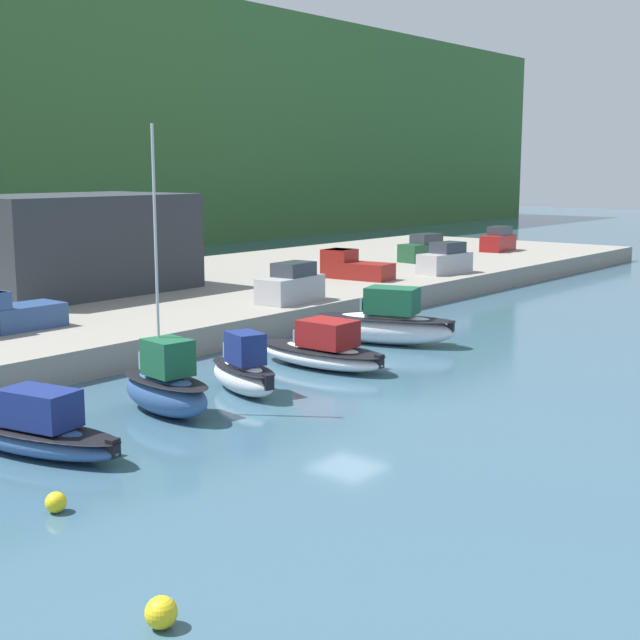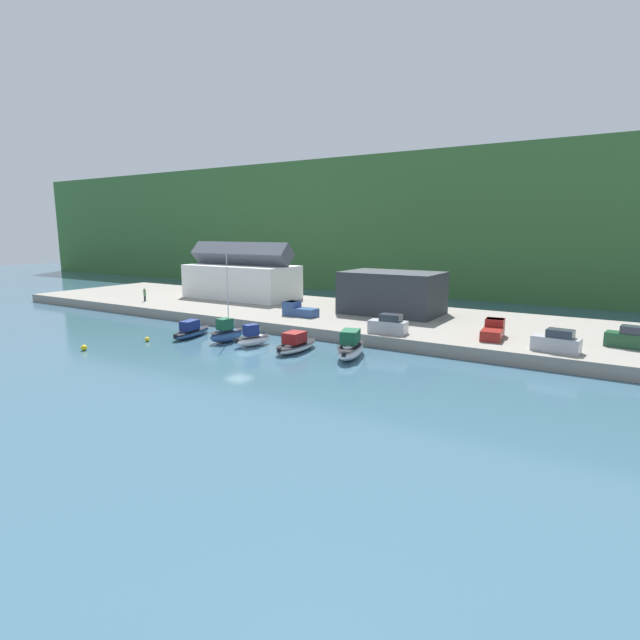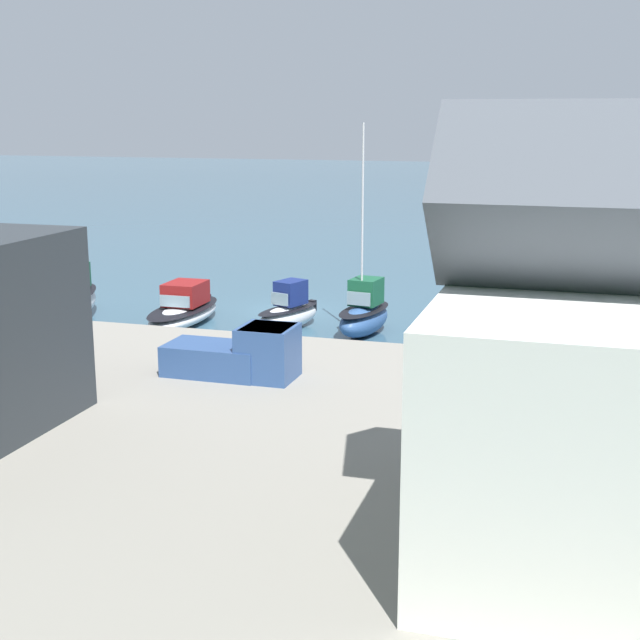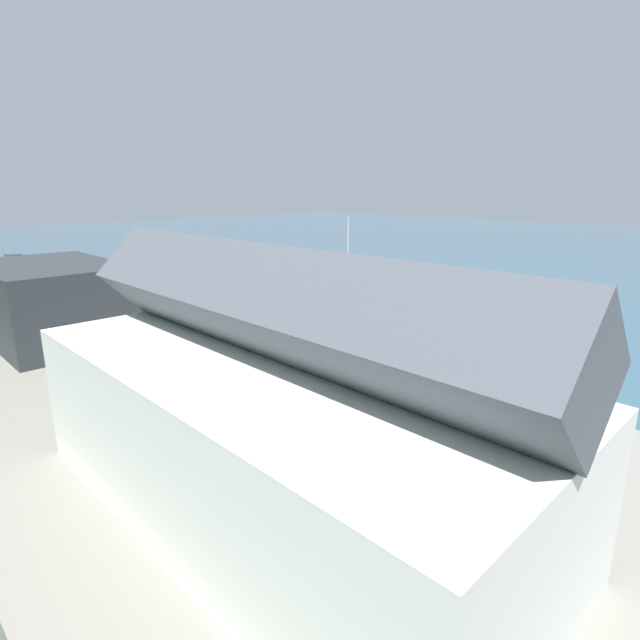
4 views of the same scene
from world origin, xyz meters
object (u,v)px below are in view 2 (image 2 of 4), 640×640
Objects in this scene: parked_car_1 at (557,342)px; pickup_truck_0 at (493,330)px; parked_car_0 at (388,325)px; person_on_quay at (145,294)px; mooring_buoy_1 at (147,339)px; moored_boat_0 at (191,331)px; parked_car_3 at (631,338)px; moored_boat_4 at (351,347)px; mooring_buoy_0 at (84,348)px; moored_boat_1 at (226,333)px; moored_boat_2 at (252,338)px; moored_boat_3 at (296,344)px; pickup_truck_1 at (298,310)px.

pickup_truck_0 is (-6.53, 3.26, -0.10)m from parked_car_1.
person_on_quay is (-43.88, 2.63, 0.18)m from parked_car_0.
parked_car_0 is 8.01× the size of mooring_buoy_1.
parked_car_3 is (44.72, 14.58, 1.54)m from moored_boat_0.
parked_car_3 is at bearing 11.51° from moored_boat_4.
parked_car_0 reaches higher than mooring_buoy_0.
moored_boat_1 is at bearing 110.82° from parked_car_1.
moored_boat_2 is 0.70× the size of moored_boat_3.
pickup_truck_0 is at bearing 46.91° from moored_boat_2.
pickup_truck_1 reaches higher than moored_boat_2.
moored_boat_0 is at bearing 115.97° from parked_car_3.
parked_car_1 is 7.30m from pickup_truck_0.
parked_car_3 reaches higher than moored_boat_2.
parked_car_3 is at bearing 4.67° from pickup_truck_0.
moored_boat_1 is 9.19m from mooring_buoy_1.
moored_boat_3 reaches higher than moored_boat_0.
mooring_buoy_0 is at bearing -153.28° from pickup_truck_0.
pickup_truck_0 reaches higher than mooring_buoy_1.
parked_car_3 reaches higher than mooring_buoy_0.
moored_boat_2 is 8.50× the size of mooring_buoy_1.
parked_car_0 reaches higher than moored_boat_3.
parked_car_3 is (29.93, 13.94, 1.50)m from moored_boat_3.
moored_boat_3 is at bearing 10.77° from moored_boat_1.
moored_boat_1 is 41.86m from parked_car_3.
pickup_truck_0 is (10.47, 3.73, -0.10)m from parked_car_0.
pickup_truck_1 is at bearing 89.46° from parked_car_1.
moored_boat_0 is 3.27× the size of person_on_quay.
moored_boat_4 is 24.07m from mooring_buoy_1.
moored_boat_0 is 0.93× the size of moored_boat_4.
moored_boat_0 is 1.59× the size of parked_car_3.
parked_car_0 reaches higher than moored_boat_4.
person_on_quay is (-31.37, 11.06, 1.55)m from moored_boat_2.
moored_boat_2 is at bearing 169.70° from moored_boat_4.
parked_car_0 is at bearing 112.57° from parked_car_3.
moored_boat_2 is at bearing -19.42° from person_on_quay.
parked_car_0 is at bearing 36.63° from mooring_buoy_0.
moored_boat_4 is at bearing 26.30° from mooring_buoy_0.
moored_boat_2 is at bearing -175.34° from moored_boat_3.
moored_boat_2 is at bearing 112.76° from parked_car_1.
moored_boat_1 is 2.19× the size of moored_boat_2.
moored_boat_3 is 0.87× the size of moored_boat_4.
parked_car_3 is (35.42, 14.42, 1.37)m from moored_boat_2.
person_on_quay reaches higher than moored_boat_2.
pickup_truck_0 reaches higher than moored_boat_4.
moored_boat_1 is 1.54× the size of moored_boat_3.
moored_boat_3 is 6.15m from moored_boat_4.
pickup_truck_1 is 7.51× the size of mooring_buoy_0.
moored_boat_1 is at bearing 112.13° from parked_car_0.
pickup_truck_0 is 1.03× the size of pickup_truck_1.
parked_car_1 is 0.92× the size of pickup_truck_1.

